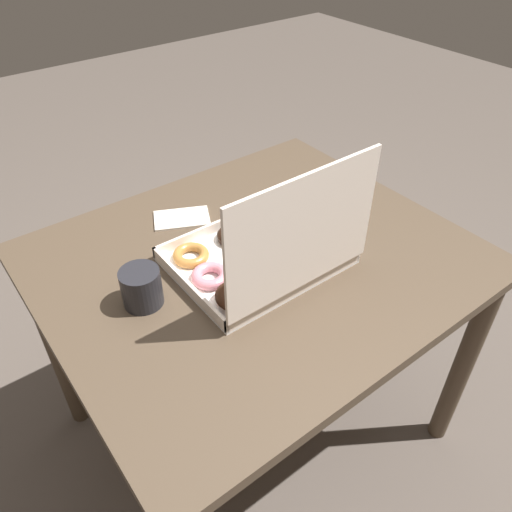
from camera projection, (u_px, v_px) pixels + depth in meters
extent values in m
plane|color=#564C44|center=(256.00, 422.00, 1.69)|extent=(8.00, 8.00, 0.00)
cube|color=#4C3D2D|center=(256.00, 261.00, 1.24)|extent=(1.02, 0.88, 0.03)
cylinder|color=#4C3D2D|center=(290.00, 236.00, 1.93)|extent=(0.06, 0.06, 0.70)
cylinder|color=#4C3D2D|center=(56.00, 348.00, 1.50)|extent=(0.06, 0.06, 0.70)
cylinder|color=#4C3D2D|center=(464.00, 364.00, 1.45)|extent=(0.06, 0.06, 0.70)
cube|color=white|center=(256.00, 260.00, 1.22)|extent=(0.39, 0.31, 0.01)
cube|color=silver|center=(220.00, 225.00, 1.30)|extent=(0.39, 0.01, 0.03)
cube|color=silver|center=(298.00, 288.00, 1.11)|extent=(0.39, 0.01, 0.03)
cube|color=silver|center=(315.00, 226.00, 1.30)|extent=(0.01, 0.31, 0.03)
cube|color=silver|center=(188.00, 287.00, 1.12)|extent=(0.01, 0.31, 0.03)
cube|color=silver|center=(304.00, 234.00, 1.01)|extent=(0.39, 0.01, 0.28)
ellipsoid|color=#9E6633|center=(270.00, 216.00, 1.32)|extent=(0.09, 0.09, 0.05)
torus|color=black|center=(234.00, 236.00, 1.27)|extent=(0.09, 0.09, 0.02)
torus|color=#B77A38|center=(191.00, 255.00, 1.21)|extent=(0.09, 0.09, 0.02)
torus|color=black|center=(297.00, 237.00, 1.27)|extent=(0.09, 0.09, 0.02)
ellipsoid|color=tan|center=(256.00, 250.00, 1.20)|extent=(0.09, 0.09, 0.05)
torus|color=pink|center=(210.00, 276.00, 1.15)|extent=(0.09, 0.09, 0.03)
ellipsoid|color=black|center=(322.00, 254.00, 1.20)|extent=(0.09, 0.09, 0.04)
ellipsoid|color=tan|center=(281.00, 272.00, 1.14)|extent=(0.09, 0.09, 0.05)
ellipsoid|color=#381E11|center=(235.00, 296.00, 1.08)|extent=(0.09, 0.09, 0.05)
cylinder|color=#232328|center=(141.00, 287.00, 1.08)|extent=(0.09, 0.09, 0.09)
cylinder|color=black|center=(139.00, 273.00, 1.05)|extent=(0.07, 0.07, 0.01)
cube|color=silver|center=(182.00, 218.00, 1.36)|extent=(0.17, 0.15, 0.01)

